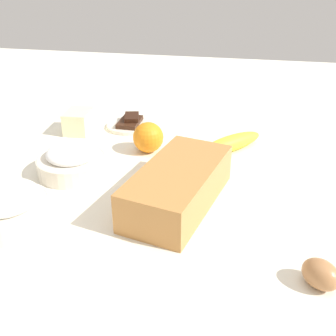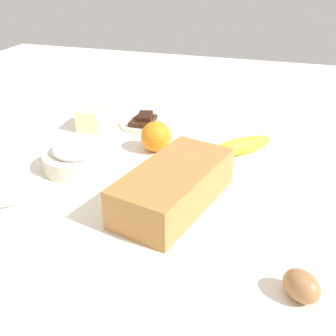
% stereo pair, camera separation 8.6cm
% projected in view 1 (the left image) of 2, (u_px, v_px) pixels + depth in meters
% --- Properties ---
extents(ground_plane, '(2.40, 2.40, 0.02)m').
position_uv_depth(ground_plane, '(168.00, 188.00, 0.89)').
color(ground_plane, silver).
extents(loaf_pan, '(0.30, 0.19, 0.08)m').
position_uv_depth(loaf_pan, '(178.00, 185.00, 0.80)').
color(loaf_pan, '#B77A3D').
rests_on(loaf_pan, ground_plane).
extents(flour_bowl, '(0.15, 0.15, 0.08)m').
position_uv_depth(flour_bowl, '(7.00, 206.00, 0.74)').
color(flour_bowl, silver).
rests_on(flour_bowl, ground_plane).
extents(sugar_bowl, '(0.16, 0.16, 0.07)m').
position_uv_depth(sugar_bowl, '(72.00, 161.00, 0.91)').
color(sugar_bowl, silver).
rests_on(sugar_bowl, ground_plane).
extents(banana, '(0.17, 0.16, 0.04)m').
position_uv_depth(banana, '(232.00, 143.00, 1.02)').
color(banana, yellow).
rests_on(banana, ground_plane).
extents(orange_fruit, '(0.08, 0.08, 0.08)m').
position_uv_depth(orange_fruit, '(148.00, 137.00, 1.01)').
color(orange_fruit, orange).
rests_on(orange_fruit, ground_plane).
extents(butter_block, '(0.09, 0.07, 0.06)m').
position_uv_depth(butter_block, '(79.00, 121.00, 1.12)').
color(butter_block, '#F4EDB2').
rests_on(butter_block, ground_plane).
extents(egg_near_butter, '(0.07, 0.07, 0.04)m').
position_uv_depth(egg_near_butter, '(321.00, 274.00, 0.61)').
color(egg_near_butter, '#A77144').
rests_on(egg_near_butter, ground_plane).
extents(chocolate_plate, '(0.13, 0.13, 0.03)m').
position_uv_depth(chocolate_plate, '(130.00, 124.00, 1.16)').
color(chocolate_plate, silver).
rests_on(chocolate_plate, ground_plane).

